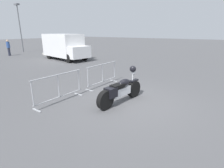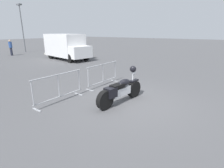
% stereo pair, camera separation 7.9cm
% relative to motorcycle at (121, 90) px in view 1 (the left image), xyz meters
% --- Properties ---
extents(ground_plane, '(120.00, 120.00, 0.00)m').
position_rel_motorcycle_xyz_m(ground_plane, '(0.24, -0.27, -0.49)').
color(ground_plane, '#4C4C4F').
extents(motorcycle, '(2.29, 0.48, 1.29)m').
position_rel_motorcycle_xyz_m(motorcycle, '(0.00, 0.00, 0.00)').
color(motorcycle, black).
rests_on(motorcycle, ground).
extents(crowd_barrier_near, '(2.15, 0.44, 1.07)m').
position_rel_motorcycle_xyz_m(crowd_barrier_near, '(-1.29, 1.90, 0.06)').
color(crowd_barrier_near, '#9EA0A5').
rests_on(crowd_barrier_near, ground).
extents(crowd_barrier_far, '(2.15, 0.44, 1.07)m').
position_rel_motorcycle_xyz_m(crowd_barrier_far, '(1.29, 1.90, 0.06)').
color(crowd_barrier_far, '#9EA0A5').
rests_on(crowd_barrier_far, ground).
extents(delivery_van, '(2.59, 5.21, 2.31)m').
position_rel_motorcycle_xyz_m(delivery_van, '(5.72, 9.97, 0.75)').
color(delivery_van, white).
rests_on(delivery_van, ground).
extents(pedestrian, '(0.43, 0.43, 1.69)m').
position_rel_motorcycle_xyz_m(pedestrian, '(3.87, 16.92, 0.43)').
color(pedestrian, '#262838').
rests_on(pedestrian, ground).
extents(planter_island, '(4.03, 4.03, 1.24)m').
position_rel_motorcycle_xyz_m(planter_island, '(8.44, 14.32, -0.12)').
color(planter_island, '#ADA89E').
rests_on(planter_island, ground).
extents(street_lamp, '(0.36, 0.70, 5.68)m').
position_rel_motorcycle_xyz_m(street_lamp, '(6.52, 18.98, 3.22)').
color(street_lamp, '#595B60').
rests_on(street_lamp, ground).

